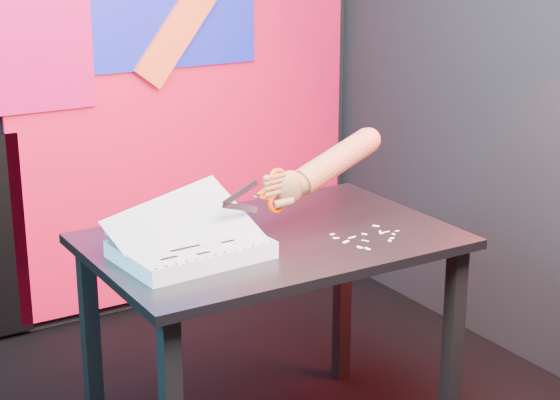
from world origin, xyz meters
TOP-DOWN VIEW (x-y plane):
  - room at (0.00, 0.00)m, footprint 3.01×3.01m
  - backdrop at (0.06, 1.46)m, footprint 2.88×0.05m
  - work_table at (0.30, 0.17)m, footprint 1.11×0.74m
  - printout_stack at (0.00, 0.14)m, footprint 0.45×0.33m
  - scissors at (0.29, 0.16)m, footprint 0.25×0.06m
  - hand_forearm at (0.53, 0.20)m, footprint 0.48×0.15m
  - paper_clippings at (0.54, 0.01)m, footprint 0.22×0.18m

SIDE VIEW (x-z plane):
  - work_table at x=0.30m, z-range 0.27..1.02m
  - paper_clippings at x=0.54m, z-range 0.75..0.75m
  - printout_stack at x=0.00m, z-range 0.67..0.89m
  - scissors at x=0.29m, z-range 0.83..0.97m
  - hand_forearm at x=0.53m, z-range 0.85..1.03m
  - backdrop at x=0.06m, z-range -0.08..2.00m
  - room at x=0.00m, z-range 0.00..2.71m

